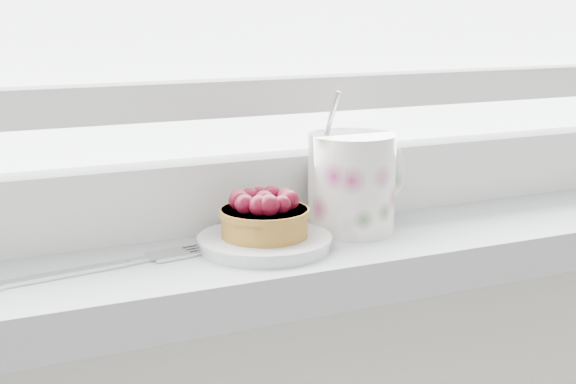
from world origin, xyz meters
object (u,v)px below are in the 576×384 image
saucer (265,242)px  floral_mug (354,180)px  raspberry_tart (264,215)px  fork (106,266)px

saucer → floral_mug: bearing=11.1°
raspberry_tart → floral_mug: (0.10, 0.02, 0.02)m
floral_mug → fork: floral_mug is taller
saucer → raspberry_tart: 0.03m
saucer → floral_mug: floral_mug is taller
raspberry_tart → floral_mug: floral_mug is taller
raspberry_tart → fork: size_ratio=0.37×
saucer → floral_mug: 0.12m
saucer → fork: (-0.15, 0.00, -0.00)m
raspberry_tart → floral_mug: size_ratio=0.60×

